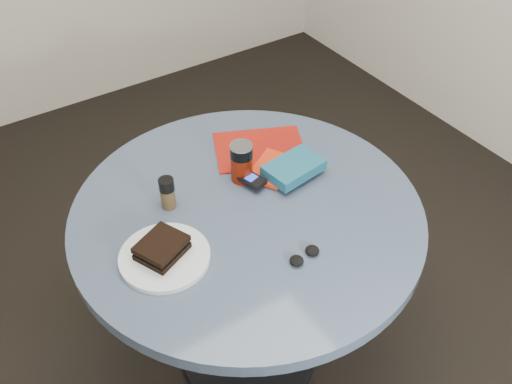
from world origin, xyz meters
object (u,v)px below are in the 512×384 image
table (248,248)px  red_book (272,168)px  plate (165,257)px  mp3_player (251,179)px  soda_can (242,162)px  pepper_grinder (167,193)px  sandwich (162,248)px  magazine (260,149)px  novel (294,168)px  headphones (304,256)px

table → red_book: red_book is taller
plate → mp3_player: bearing=19.1°
soda_can → red_book: soda_can is taller
pepper_grinder → red_book: 0.34m
sandwich → red_book: bearing=16.9°
soda_can → magazine: bearing=35.8°
table → plate: plate is taller
table → plate: (-0.28, -0.04, 0.17)m
sandwich → magazine: (0.46, 0.24, -0.03)m
novel → headphones: 0.33m
red_book → headphones: bearing=-142.2°
plate → red_book: red_book is taller
pepper_grinder → mp3_player: size_ratio=1.05×
sandwich → red_book: sandwich is taller
magazine → table: bearing=-106.5°
plate → soda_can: (0.34, 0.16, 0.06)m
soda_can → magazine: size_ratio=0.45×
table → sandwich: size_ratio=6.73×
headphones → soda_can: bearing=84.4°
table → mp3_player: 0.21m
soda_can → magazine: 0.16m
headphones → red_book: bearing=68.9°
mp3_player → soda_can: bearing=96.6°
magazine → pepper_grinder: bearing=-143.2°
sandwich → headphones: (0.30, -0.20, -0.03)m
plate → red_book: 0.45m
sandwich → novel: sandwich is taller
red_book → novel: 0.07m
soda_can → red_book: bearing=-13.0°
magazine → mp3_player: 0.18m
novel → mp3_player: (-0.13, 0.03, -0.01)m
novel → pepper_grinder: bearing=158.6°
plate → magazine: bearing=28.6°
pepper_grinder → magazine: pepper_grinder is taller
mp3_player → pepper_grinder: bearing=167.5°
table → red_book: size_ratio=6.34×
soda_can → pepper_grinder: 0.24m
soda_can → table: bearing=-115.9°
novel → plate: bearing=-177.9°
sandwich → headphones: 0.37m
soda_can → pepper_grinder: soda_can is taller
sandwich → pepper_grinder: (0.10, 0.16, 0.01)m
plate → headphones: size_ratio=2.46×
pepper_grinder → novel: pepper_grinder is taller
soda_can → pepper_grinder: size_ratio=1.26×
plate → red_book: (0.43, 0.14, 0.00)m
magazine → mp3_player: size_ratio=2.97×
magazine → novel: bearing=-62.3°
pepper_grinder → red_book: bearing=-5.6°
mp3_player → headphones: bearing=-97.3°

